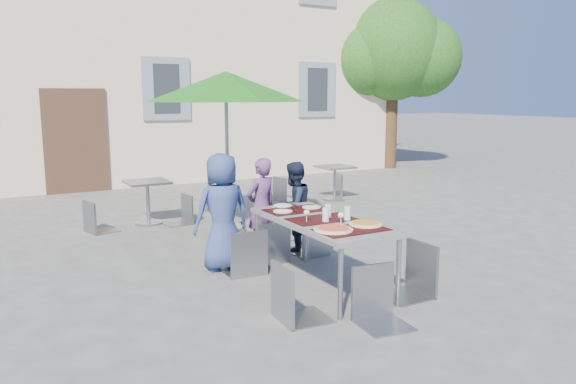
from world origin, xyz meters
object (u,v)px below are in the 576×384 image
chair_5 (379,261)px  bg_chair_l_0 (95,197)px  child_0 (222,212)px  cafe_table_0 (148,196)px  bg_chair_r_0 (181,192)px  chair_1 (270,216)px  pizza_near_right (366,223)px  dining_table (321,224)px  bg_chair_r_1 (335,171)px  cafe_table_1 (335,178)px  child_1 (261,207)px  bg_chair_l_1 (283,174)px  chair_2 (312,213)px  chair_3 (293,257)px  patio_umbrella (226,88)px  pizza_near_left (333,229)px  chair_4 (415,237)px  chair_0 (245,224)px  child_2 (294,207)px

chair_5 → bg_chair_l_0: chair_5 is taller
child_0 → bg_chair_l_0: child_0 is taller
cafe_table_0 → bg_chair_r_0: bg_chair_r_0 is taller
chair_1 → chair_5: (0.02, -2.11, -0.02)m
pizza_near_right → child_0: size_ratio=0.24×
dining_table → bg_chair_r_1: 5.48m
child_0 → bg_chair_r_1: child_0 is taller
dining_table → chair_1: 1.05m
bg_chair_r_0 → cafe_table_1: size_ratio=1.31×
child_1 → bg_chair_l_1: size_ratio=1.40×
chair_2 → chair_3: 2.17m
child_0 → bg_chair_r_0: (0.35, 2.57, -0.18)m
child_0 → patio_umbrella: (0.77, 1.65, 1.46)m
chair_3 → dining_table: bearing=42.6°
pizza_near_right → bg_chair_l_0: bearing=114.5°
child_1 → bg_chair_l_1: bearing=-138.8°
pizza_near_left → cafe_table_0: bearing=98.2°
pizza_near_right → chair_4: size_ratio=0.32×
child_0 → cafe_table_0: (-0.14, 2.79, -0.23)m
pizza_near_right → bg_chair_r_0: bg_chair_r_0 is taller
pizza_near_left → patio_umbrella: (0.27, 3.25, 1.39)m
dining_table → chair_5: 1.08m
pizza_near_right → chair_0: bearing=122.4°
pizza_near_left → patio_umbrella: patio_umbrella is taller
chair_1 → bg_chair_r_0: (-0.24, 2.64, -0.08)m
chair_5 → bg_chair_r_1: 6.41m
child_0 → chair_1: child_0 is taller
chair_3 → patio_umbrella: (0.83, 3.43, 1.55)m
chair_2 → bg_chair_r_0: 2.75m
child_2 → bg_chair_r_0: size_ratio=1.34×
patio_umbrella → child_1: bearing=-94.7°
chair_5 → patio_umbrella: bearing=87.7°
bg_chair_l_1 → dining_table: bearing=-114.1°
bg_chair_l_1 → chair_1: bearing=-120.9°
dining_table → cafe_table_0: size_ratio=2.62×
dining_table → child_2: bearing=71.8°
child_1 → chair_4: (0.72, -2.09, -0.02)m
bg_chair_l_0 → bg_chair_l_1: 3.84m
patio_umbrella → bg_chair_l_0: (-1.76, 0.96, -1.62)m
child_1 → bg_chair_l_0: child_1 is taller
child_1 → bg_chair_r_1: (3.19, 3.06, -0.10)m
chair_2 → bg_chair_l_0: chair_2 is taller
child_0 → bg_chair_r_1: 5.11m
cafe_table_0 → bg_chair_r_1: size_ratio=0.77×
chair_3 → chair_4: (1.43, -0.01, 0.01)m
child_0 → chair_4: child_0 is taller
child_1 → bg_chair_r_0: 2.30m
child_2 → chair_2: size_ratio=1.25×
chair_5 → bg_chair_l_1: size_ratio=1.09×
chair_2 → bg_chair_l_1: size_ratio=1.05×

